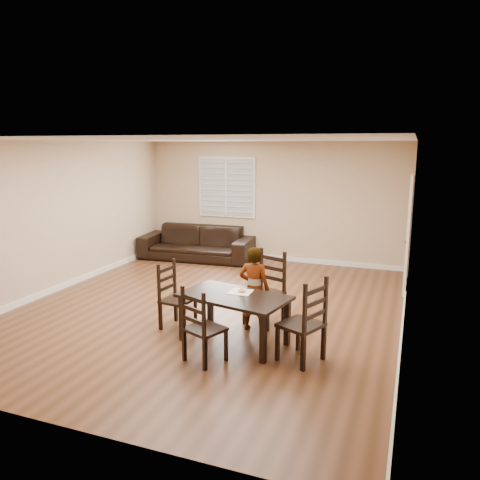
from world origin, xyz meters
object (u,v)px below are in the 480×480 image
object	(u,v)px
chair_near	(269,290)
sofa	(197,243)
chair_far	(198,330)
child	(254,289)
chair_right	(310,326)
donut	(242,290)
chair_left	(171,297)
dining_table	(234,302)

from	to	relation	value
chair_near	sofa	xyz separation A→B (m)	(-2.74, 3.16, -0.12)
chair_far	child	xyz separation A→B (m)	(0.29, 1.25, 0.18)
chair_far	chair_right	bearing A→B (deg)	-135.96
chair_near	sofa	distance (m)	4.18
chair_near	donut	size ratio (longest dim) A/B	10.08
child	chair_left	bearing A→B (deg)	12.40
donut	chair_left	bearing A→B (deg)	176.56
chair_far	sofa	world-z (taller)	chair_far
donut	sofa	xyz separation A→B (m)	(-2.57, 3.92, -0.31)
chair_far	donut	size ratio (longest dim) A/B	8.89
chair_near	chair_far	xyz separation A→B (m)	(-0.39, -1.65, -0.06)
chair_near	donut	xyz separation A→B (m)	(-0.16, -0.76, 0.20)
chair_left	sofa	size ratio (longest dim) A/B	0.37
chair_near	chair_left	size ratio (longest dim) A/B	1.13
dining_table	donut	distance (m)	0.20
child	donut	size ratio (longest dim) A/B	11.35
chair_near	sofa	size ratio (longest dim) A/B	0.42
chair_near	donut	bearing A→B (deg)	-82.77
child	donut	bearing A→B (deg)	79.63
donut	chair_near	bearing A→B (deg)	77.98
chair_right	sofa	distance (m)	5.63
dining_table	chair_left	distance (m)	1.11
chair_right	child	size ratio (longest dim) A/B	0.87
chair_right	donut	distance (m)	1.13
chair_far	sofa	bearing A→B (deg)	-41.10
chair_right	child	bearing A→B (deg)	-104.49
donut	chair_far	bearing A→B (deg)	-104.59
dining_table	chair_far	bearing A→B (deg)	-91.65
child	sofa	distance (m)	4.44
child	chair_near	bearing A→B (deg)	-105.49
dining_table	donut	xyz separation A→B (m)	(0.05, 0.15, 0.12)
dining_table	chair_left	size ratio (longest dim) A/B	1.61
chair_left	chair_near	bearing A→B (deg)	-54.56
dining_table	chair_left	xyz separation A→B (m)	(-1.08, 0.22, -0.14)
chair_near	chair_left	world-z (taller)	chair_near
chair_right	child	world-z (taller)	child
sofa	donut	bearing A→B (deg)	-60.87
chair_far	chair_near	bearing A→B (deg)	-80.45
chair_near	donut	distance (m)	0.80
donut	dining_table	bearing A→B (deg)	-108.46
donut	chair_right	bearing A→B (deg)	-21.84
chair_right	chair_far	bearing A→B (deg)	-45.19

